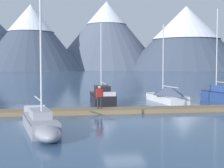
% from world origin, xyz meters
% --- Properties ---
extents(ground_plane, '(700.00, 700.00, 0.00)m').
position_xyz_m(ground_plane, '(0.00, 0.00, 0.00)').
color(ground_plane, '#38567A').
extents(mountain_central_massif, '(62.55, 62.55, 39.24)m').
position_xyz_m(mountain_central_massif, '(-25.99, 182.07, 20.45)').
color(mountain_central_massif, '#424C60').
rests_on(mountain_central_massif, ground).
extents(mountain_shoulder_ridge, '(77.95, 77.95, 46.97)m').
position_xyz_m(mountain_shoulder_ridge, '(22.10, 207.83, 24.10)').
color(mountain_shoulder_ridge, slate).
rests_on(mountain_shoulder_ridge, ground).
extents(mountain_east_summit, '(79.10, 79.10, 40.83)m').
position_xyz_m(mountain_east_summit, '(70.48, 184.44, 21.72)').
color(mountain_east_summit, '#424C60').
rests_on(mountain_east_summit, ground).
extents(dock, '(26.94, 2.59, 0.30)m').
position_xyz_m(dock, '(0.00, 4.00, 0.15)').
color(dock, '#846B4C').
rests_on(dock, ground).
extents(sailboat_second_berth, '(2.60, 6.31, 8.99)m').
position_xyz_m(sailboat_second_berth, '(-4.82, -2.82, 0.50)').
color(sailboat_second_berth, '#93939E').
rests_on(sailboat_second_berth, ground).
extents(sailboat_mid_dock_port, '(1.91, 6.22, 7.28)m').
position_xyz_m(sailboat_mid_dock_port, '(-0.48, 9.47, 0.65)').
color(sailboat_mid_dock_port, black).
rests_on(sailboat_mid_dock_port, ground).
extents(sailboat_mid_dock_starboard, '(2.78, 7.19, 7.40)m').
position_xyz_m(sailboat_mid_dock_starboard, '(5.73, 10.35, 0.71)').
color(sailboat_mid_dock_starboard, white).
rests_on(sailboat_mid_dock_starboard, ground).
extents(sailboat_far_berth, '(2.09, 6.17, 8.93)m').
position_xyz_m(sailboat_far_berth, '(10.91, 9.96, 0.65)').
color(sailboat_far_berth, navy).
rests_on(sailboat_far_berth, ground).
extents(person_on_dock, '(0.56, 0.33, 1.69)m').
position_xyz_m(person_on_dock, '(-1.17, 4.11, 1.26)').
color(person_on_dock, '#232328').
rests_on(person_on_dock, dock).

